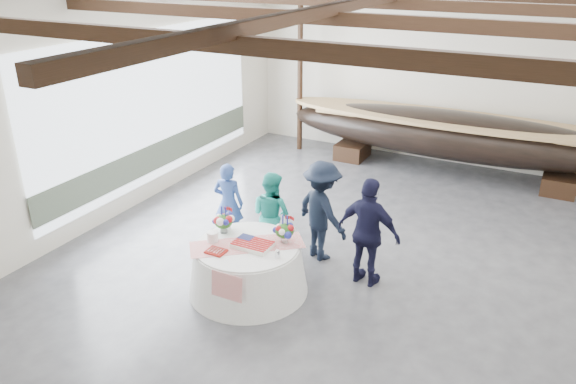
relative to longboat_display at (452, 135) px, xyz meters
The scene contains 13 objects.
floor 5.23m from the longboat_display, 96.48° to the right, with size 10.00×12.00×0.01m, color #3D3D42.
wall_back 1.64m from the longboat_display, 122.77° to the left, with size 10.00×0.02×4.50m, color silver.
wall_front 11.18m from the longboat_display, 92.99° to the right, with size 10.00×0.02×4.50m, color silver.
wall_left 7.66m from the longboat_display, 137.57° to the right, with size 0.02×12.00×4.50m, color silver.
pavilion_structure 5.22m from the longboat_display, 97.79° to the right, with size 9.80×11.76×4.50m.
open_bay 6.93m from the longboat_display, 143.44° to the right, with size 0.03×7.00×3.20m.
longboat_display is the anchor object (origin of this frame).
banquet_table 6.93m from the longboat_display, 104.20° to the right, with size 1.93×1.93×0.83m.
tabletop_items 6.76m from the longboat_display, 105.19° to the right, with size 1.73×1.54×0.40m.
guest_woman_blue 6.14m from the longboat_display, 117.96° to the right, with size 0.57×0.37×1.56m, color navy.
guest_woman_teal 5.83m from the longboat_display, 109.30° to the right, with size 0.77×0.60×1.59m, color teal.
guest_man_left 5.29m from the longboat_display, 101.98° to the right, with size 1.17×0.67×1.81m, color black.
guest_man_right 5.61m from the longboat_display, 90.80° to the right, with size 1.09×0.45×1.85m, color black.
Camera 1 is at (3.02, -8.20, 5.09)m, focal length 35.00 mm.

